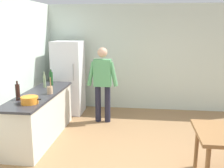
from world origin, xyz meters
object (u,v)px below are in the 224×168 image
at_px(refrigerator, 69,78).
at_px(bottle_wine_dark, 18,92).
at_px(utensil_jar, 50,90).
at_px(cooking_pot, 30,100).
at_px(bottle_wine_green, 51,78).
at_px(person, 103,80).
at_px(bottle_vinegar_tall, 45,81).

distance_m(refrigerator, bottle_wine_dark, 2.10).
distance_m(refrigerator, utensil_jar, 1.60).
xyz_separation_m(refrigerator, bottle_wine_dark, (-0.28, -2.08, 0.15)).
xyz_separation_m(cooking_pot, utensil_jar, (0.11, 0.65, 0.02)).
bearing_deg(utensil_jar, bottle_wine_green, 108.28).
relative_size(refrigerator, person, 1.06).
xyz_separation_m(utensil_jar, bottle_wine_dark, (-0.39, -0.48, 0.07)).
height_order(bottle_wine_dark, bottle_vinegar_tall, bottle_wine_dark).
relative_size(refrigerator, bottle_vinegar_tall, 5.62).
distance_m(bottle_wine_green, bottle_wine_dark, 1.23).
bearing_deg(utensil_jar, bottle_vinegar_tall, 120.91).
height_order(utensil_jar, bottle_vinegar_tall, same).
xyz_separation_m(cooking_pot, bottle_vinegar_tall, (-0.19, 1.15, 0.08)).
bearing_deg(refrigerator, cooking_pot, -89.79).
height_order(person, bottle_wine_green, person).
xyz_separation_m(person, cooking_pot, (-0.94, -1.70, -0.02)).
relative_size(person, bottle_wine_green, 5.00).
distance_m(bottle_wine_green, bottle_vinegar_tall, 0.25).
distance_m(utensil_jar, bottle_wine_dark, 0.63).
bearing_deg(bottle_vinegar_tall, person, 25.68).
bearing_deg(person, bottle_wine_green, -164.43).
distance_m(person, cooking_pot, 1.94).
distance_m(refrigerator, bottle_vinegar_tall, 1.12).
bearing_deg(cooking_pot, bottle_wine_dark, 148.99).
bearing_deg(utensil_jar, bottle_wine_dark, -129.22).
height_order(refrigerator, utensil_jar, refrigerator).
bearing_deg(bottle_vinegar_tall, cooking_pot, -80.53).
relative_size(refrigerator, bottle_wine_green, 5.29).
relative_size(person, bottle_vinegar_tall, 5.31).
bearing_deg(person, utensil_jar, -128.64).
xyz_separation_m(cooking_pot, bottle_wine_green, (-0.14, 1.40, 0.09)).
height_order(cooking_pot, bottle_vinegar_tall, bottle_vinegar_tall).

